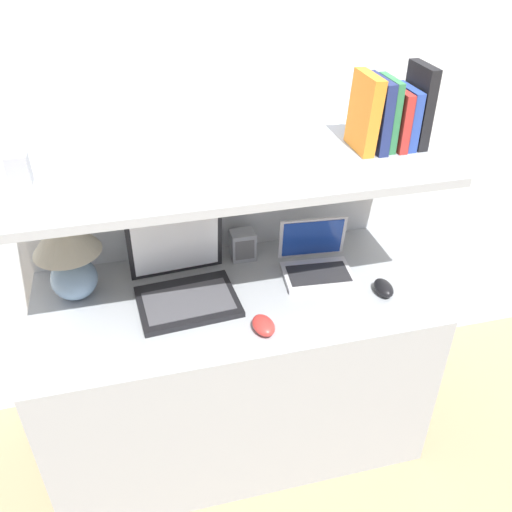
% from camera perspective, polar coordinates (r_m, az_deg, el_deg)
% --- Properties ---
extents(ground_plane, '(12.00, 12.00, 0.00)m').
position_cam_1_polar(ground_plane, '(2.23, -0.14, -24.01)').
color(ground_plane, '#9E8460').
extents(wall_back, '(6.00, 0.05, 2.40)m').
position_cam_1_polar(wall_back, '(1.99, -5.15, 13.54)').
color(wall_back, silver).
rests_on(wall_back, ground_plane).
extents(desk, '(1.37, 0.63, 0.72)m').
position_cam_1_polar(desk, '(2.14, -2.23, -11.83)').
color(desk, '#999EA3').
rests_on(desk, ground_plane).
extents(back_riser, '(1.37, 0.04, 1.16)m').
position_cam_1_polar(back_riser, '(2.24, -4.16, -1.82)').
color(back_riser, silver).
rests_on(back_riser, ground_plane).
extents(shelf, '(1.37, 0.57, 0.03)m').
position_cam_1_polar(shelf, '(1.71, -3.35, 9.35)').
color(shelf, '#999EA3').
rests_on(shelf, back_riser).
extents(table_lamp, '(0.22, 0.22, 0.33)m').
position_cam_1_polar(table_lamp, '(1.89, -19.26, 0.80)').
color(table_lamp, '#7593B2').
rests_on(table_lamp, desk).
extents(laptop_large, '(0.35, 0.33, 0.28)m').
position_cam_1_polar(laptop_large, '(1.88, -7.62, -2.69)').
color(laptop_large, black).
rests_on(laptop_large, desk).
extents(laptop_small, '(0.27, 0.23, 0.19)m').
position_cam_1_polar(laptop_small, '(2.00, 6.33, -0.66)').
color(laptop_small, silver).
rests_on(laptop_small, desk).
extents(computer_mouse, '(0.08, 0.11, 0.04)m').
position_cam_1_polar(computer_mouse, '(1.74, 0.79, -7.31)').
color(computer_mouse, red).
rests_on(computer_mouse, desk).
extents(second_mouse, '(0.06, 0.10, 0.04)m').
position_cam_1_polar(second_mouse, '(1.95, 13.29, -3.29)').
color(second_mouse, black).
rests_on(second_mouse, desk).
extents(router_box, '(0.09, 0.07, 0.12)m').
position_cam_1_polar(router_box, '(2.06, -1.40, 1.16)').
color(router_box, gray).
rests_on(router_box, desk).
extents(book_black, '(0.03, 0.15, 0.26)m').
position_cam_1_polar(book_black, '(1.88, 16.72, 14.94)').
color(book_black, black).
rests_on(book_black, shelf).
extents(book_blue, '(0.03, 0.15, 0.19)m').
position_cam_1_polar(book_blue, '(1.87, 15.49, 13.95)').
color(book_blue, '#284293').
rests_on(book_blue, shelf).
extents(book_red, '(0.03, 0.16, 0.19)m').
position_cam_1_polar(book_red, '(1.85, 14.54, 13.89)').
color(book_red, '#A82823').
rests_on(book_red, shelf).
extents(book_green, '(0.02, 0.14, 0.22)m').
position_cam_1_polar(book_green, '(1.83, 13.66, 14.39)').
color(book_green, '#2D7042').
rests_on(book_green, shelf).
extents(book_navy, '(0.03, 0.17, 0.23)m').
position_cam_1_polar(book_navy, '(1.82, 12.61, 14.41)').
color(book_navy, navy).
rests_on(book_navy, shelf).
extents(book_orange, '(0.05, 0.16, 0.24)m').
position_cam_1_polar(book_orange, '(1.80, 11.33, 14.56)').
color(book_orange, orange).
rests_on(book_orange, shelf).
extents(shelf_gadget, '(0.06, 0.05, 0.09)m').
position_cam_1_polar(shelf_gadget, '(1.70, -23.73, 8.34)').
color(shelf_gadget, '#99999E').
rests_on(shelf_gadget, shelf).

